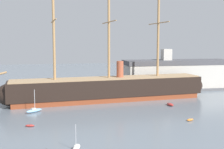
# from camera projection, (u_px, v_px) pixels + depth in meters

# --- Properties ---
(tall_ship) EXTENTS (68.97, 16.70, 33.18)m
(tall_ship) POSITION_uv_depth(u_px,v_px,m) (109.00, 88.00, 84.39)
(tall_ship) COLOR brown
(tall_ship) RESTS_ON ground
(sailboat_foreground_left) EXTENTS (2.04, 3.42, 4.27)m
(sailboat_foreground_left) POSITION_uv_depth(u_px,v_px,m) (76.00, 148.00, 45.58)
(sailboat_foreground_left) COLOR silver
(sailboat_foreground_left) RESTS_ON ground
(dinghy_mid_left) EXTENTS (1.96, 1.16, 0.43)m
(dinghy_mid_left) POSITION_uv_depth(u_px,v_px,m) (30.00, 126.00, 58.27)
(dinghy_mid_left) COLOR #B22D28
(dinghy_mid_left) RESTS_ON ground
(dinghy_mid_right) EXTENTS (2.05, 1.50, 0.44)m
(dinghy_mid_right) POSITION_uv_depth(u_px,v_px,m) (190.00, 120.00, 62.67)
(dinghy_mid_right) COLOR orange
(dinghy_mid_right) RESTS_ON ground
(sailboat_alongside_bow) EXTENTS (4.29, 3.64, 5.68)m
(sailboat_alongside_bow) POSITION_uv_depth(u_px,v_px,m) (34.00, 110.00, 70.26)
(sailboat_alongside_bow) COLOR #7FB2D6
(sailboat_alongside_bow) RESTS_ON ground
(dinghy_alongside_stern) EXTENTS (1.57, 3.04, 0.69)m
(dinghy_alongside_stern) POSITION_uv_depth(u_px,v_px,m) (170.00, 104.00, 77.63)
(dinghy_alongside_stern) COLOR #B22D28
(dinghy_alongside_stern) RESTS_ON ground
(dinghy_far_right) EXTENTS (1.92, 2.78, 0.60)m
(dinghy_far_right) POSITION_uv_depth(u_px,v_px,m) (187.00, 94.00, 93.34)
(dinghy_far_right) COLOR gray
(dinghy_far_right) RESTS_ON ground
(dinghy_distant_centre) EXTENTS (0.98, 1.88, 0.43)m
(dinghy_distant_centre) POSITION_uv_depth(u_px,v_px,m) (86.00, 92.00, 98.09)
(dinghy_distant_centre) COLOR #1E284C
(dinghy_distant_centre) RESTS_ON ground
(dockside_warehouse_right) EXTENTS (42.90, 13.19, 14.79)m
(dockside_warehouse_right) POSITION_uv_depth(u_px,v_px,m) (177.00, 75.00, 105.10)
(dockside_warehouse_right) COLOR #565659
(dockside_warehouse_right) RESTS_ON ground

